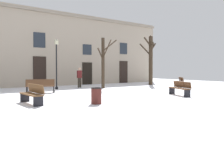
{
  "coord_description": "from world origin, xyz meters",
  "views": [
    {
      "loc": [
        -8.3,
        -10.1,
        1.58
      ],
      "look_at": [
        0.0,
        1.98,
        1.22
      ],
      "focal_mm": 34.97,
      "sensor_mm": 36.0,
      "label": 1
    }
  ],
  "objects_px": {
    "tree_near_facade": "(151,58)",
    "bench_facing_shops": "(179,82)",
    "streetlamp": "(56,59)",
    "bench_far_corner": "(40,86)",
    "person_crossing_plaza": "(79,76)",
    "litter_bin": "(96,96)",
    "bench_near_center_tree": "(180,88)",
    "bench_near_lamp": "(32,94)",
    "tree_center": "(103,61)"
  },
  "relations": [
    {
      "from": "litter_bin",
      "to": "bench_near_center_tree",
      "type": "bearing_deg",
      "value": -1.04
    },
    {
      "from": "tree_center",
      "to": "bench_near_center_tree",
      "type": "distance_m",
      "value": 7.29
    },
    {
      "from": "tree_near_facade",
      "to": "litter_bin",
      "type": "relative_size",
      "value": 6.56
    },
    {
      "from": "person_crossing_plaza",
      "to": "litter_bin",
      "type": "bearing_deg",
      "value": -117.88
    },
    {
      "from": "litter_bin",
      "to": "bench_near_center_tree",
      "type": "height_order",
      "value": "bench_near_center_tree"
    },
    {
      "from": "tree_near_facade",
      "to": "bench_far_corner",
      "type": "distance_m",
      "value": 11.66
    },
    {
      "from": "tree_near_facade",
      "to": "streetlamp",
      "type": "height_order",
      "value": "tree_near_facade"
    },
    {
      "from": "tree_center",
      "to": "litter_bin",
      "type": "distance_m",
      "value": 8.55
    },
    {
      "from": "tree_center",
      "to": "bench_far_corner",
      "type": "relative_size",
      "value": 2.24
    },
    {
      "from": "litter_bin",
      "to": "bench_near_lamp",
      "type": "bearing_deg",
      "value": 145.34
    },
    {
      "from": "person_crossing_plaza",
      "to": "tree_center",
      "type": "bearing_deg",
      "value": -53.12
    },
    {
      "from": "bench_facing_shops",
      "to": "bench_near_lamp",
      "type": "height_order",
      "value": "bench_near_lamp"
    },
    {
      "from": "streetlamp",
      "to": "bench_facing_shops",
      "type": "distance_m",
      "value": 11.13
    },
    {
      "from": "tree_near_facade",
      "to": "bench_near_lamp",
      "type": "height_order",
      "value": "tree_near_facade"
    },
    {
      "from": "bench_far_corner",
      "to": "bench_near_lamp",
      "type": "relative_size",
      "value": 1.02
    },
    {
      "from": "streetlamp",
      "to": "person_crossing_plaza",
      "type": "bearing_deg",
      "value": 10.94
    },
    {
      "from": "tree_near_facade",
      "to": "bench_near_center_tree",
      "type": "distance_m",
      "value": 9.15
    },
    {
      "from": "bench_far_corner",
      "to": "bench_facing_shops",
      "type": "bearing_deg",
      "value": -166.07
    },
    {
      "from": "tree_near_facade",
      "to": "streetlamp",
      "type": "xyz_separation_m",
      "value": [
        -9.52,
        0.67,
        -0.29
      ]
    },
    {
      "from": "bench_facing_shops",
      "to": "bench_near_center_tree",
      "type": "distance_m",
      "value": 7.29
    },
    {
      "from": "person_crossing_plaza",
      "to": "bench_far_corner",
      "type": "bearing_deg",
      "value": -155.6
    },
    {
      "from": "bench_near_center_tree",
      "to": "bench_near_lamp",
      "type": "distance_m",
      "value": 8.33
    },
    {
      "from": "bench_facing_shops",
      "to": "bench_far_corner",
      "type": "distance_m",
      "value": 12.31
    },
    {
      "from": "tree_near_facade",
      "to": "streetlamp",
      "type": "distance_m",
      "value": 9.55
    },
    {
      "from": "tree_near_facade",
      "to": "bench_facing_shops",
      "type": "distance_m",
      "value": 3.74
    },
    {
      "from": "streetlamp",
      "to": "person_crossing_plaza",
      "type": "xyz_separation_m",
      "value": [
        2.18,
        0.42,
        -1.44
      ]
    },
    {
      "from": "litter_bin",
      "to": "person_crossing_plaza",
      "type": "bearing_deg",
      "value": 68.86
    },
    {
      "from": "person_crossing_plaza",
      "to": "streetlamp",
      "type": "bearing_deg",
      "value": -175.79
    },
    {
      "from": "litter_bin",
      "to": "bench_far_corner",
      "type": "bearing_deg",
      "value": 97.33
    },
    {
      "from": "litter_bin",
      "to": "tree_center",
      "type": "bearing_deg",
      "value": 55.59
    },
    {
      "from": "litter_bin",
      "to": "bench_near_center_tree",
      "type": "distance_m",
      "value": 5.75
    },
    {
      "from": "streetlamp",
      "to": "litter_bin",
      "type": "bearing_deg",
      "value": -97.64
    },
    {
      "from": "tree_center",
      "to": "bench_facing_shops",
      "type": "bearing_deg",
      "value": -19.86
    },
    {
      "from": "tree_near_facade",
      "to": "bench_near_lamp",
      "type": "distance_m",
      "value": 14.35
    },
    {
      "from": "bench_facing_shops",
      "to": "streetlamp",
      "type": "bearing_deg",
      "value": -69.9
    },
    {
      "from": "streetlamp",
      "to": "bench_near_center_tree",
      "type": "relative_size",
      "value": 2.21
    },
    {
      "from": "tree_center",
      "to": "streetlamp",
      "type": "height_order",
      "value": "tree_center"
    },
    {
      "from": "streetlamp",
      "to": "bench_near_center_tree",
      "type": "xyz_separation_m",
      "value": [
        4.67,
        -8.09,
        -1.96
      ]
    },
    {
      "from": "tree_center",
      "to": "bench_facing_shops",
      "type": "distance_m",
      "value": 7.38
    },
    {
      "from": "streetlamp",
      "to": "bench_far_corner",
      "type": "distance_m",
      "value": 3.34
    },
    {
      "from": "streetlamp",
      "to": "bench_far_corner",
      "type": "relative_size",
      "value": 2.1
    },
    {
      "from": "bench_near_center_tree",
      "to": "litter_bin",
      "type": "bearing_deg",
      "value": -72.88
    },
    {
      "from": "tree_near_facade",
      "to": "bench_facing_shops",
      "type": "relative_size",
      "value": 3.03
    },
    {
      "from": "bench_facing_shops",
      "to": "bench_near_center_tree",
      "type": "bearing_deg",
      "value": -12.41
    },
    {
      "from": "bench_facing_shops",
      "to": "bench_near_center_tree",
      "type": "relative_size",
      "value": 0.9
    },
    {
      "from": "litter_bin",
      "to": "bench_facing_shops",
      "type": "distance_m",
      "value": 12.27
    },
    {
      "from": "person_crossing_plaza",
      "to": "bench_near_lamp",
      "type": "bearing_deg",
      "value": -136.62
    },
    {
      "from": "bench_facing_shops",
      "to": "bench_far_corner",
      "type": "relative_size",
      "value": 0.86
    },
    {
      "from": "bench_near_lamp",
      "to": "person_crossing_plaza",
      "type": "height_order",
      "value": "person_crossing_plaza"
    },
    {
      "from": "bench_far_corner",
      "to": "litter_bin",
      "type": "bearing_deg",
      "value": 118.42
    }
  ]
}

